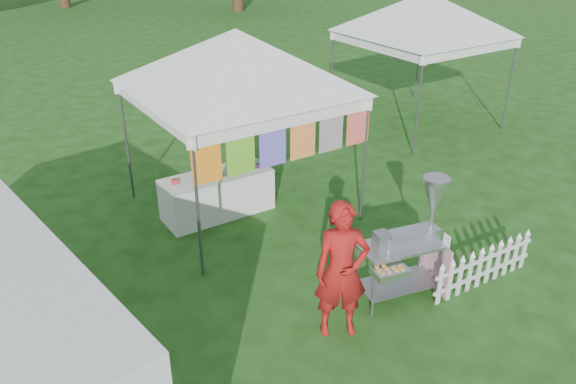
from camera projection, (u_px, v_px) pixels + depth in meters
ground at (379, 319)px, 6.98m from camera, size 120.00×120.00×0.00m
canopy_main at (235, 29)px, 8.25m from camera, size 4.24×4.24×3.45m
donut_cart at (415, 232)px, 7.00m from camera, size 1.29×0.81×1.64m
vendor at (342, 271)px, 6.42m from camera, size 0.75×0.65×1.72m
picket_fence at (484, 267)px, 7.50m from camera, size 1.80×0.09×0.56m
display_table at (217, 194)px, 9.26m from camera, size 1.80×0.70×0.71m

